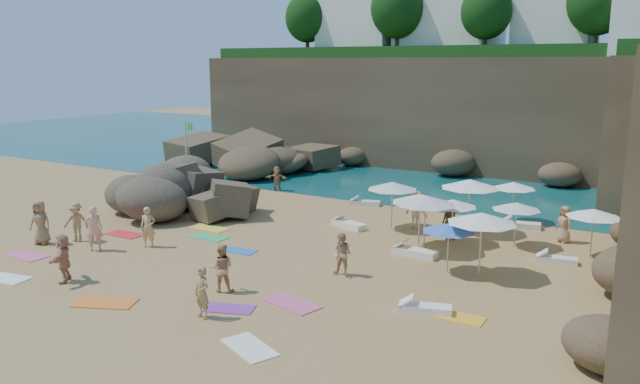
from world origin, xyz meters
The scene contains 48 objects.
ground centered at (0.00, 0.00, 0.00)m, with size 120.00×120.00×0.00m, color tan.
seawater centered at (0.00, 30.00, 0.00)m, with size 120.00×120.00×0.00m, color #0C4751.
cliff_back centered at (2.00, 25.00, 4.00)m, with size 44.00×8.00×8.00m, color brown.
rock_promontory centered at (-11.00, 16.00, 0.00)m, with size 12.00×7.00×2.00m, color brown, non-canonical shape.
clifftop_buildings centered at (2.96, 25.79, 11.24)m, with size 28.48×9.48×7.00m.
clifftop_trees centered at (4.78, 19.52, 11.26)m, with size 35.60×23.82×4.40m.
marina_masts centered at (-16.50, 30.00, 3.00)m, with size 3.10×0.10×6.00m.
rock_outcrop centered at (-6.59, 3.32, 0.00)m, with size 6.91×5.18×2.76m, color brown, non-canonical shape.
flag_pole centered at (-11.17, 8.62, 2.60)m, with size 0.77×0.34×4.07m.
parasol_0 centered at (6.50, 3.65, 2.10)m, with size 2.42×2.42×2.29m.
parasol_1 centered at (9.95, 5.77, 1.76)m, with size 2.03×2.03×1.92m.
parasol_2 centered at (8.77, 9.92, 1.83)m, with size 2.10×2.10×1.99m.
parasol_3 centered at (12.96, 5.73, 1.86)m, with size 2.14×2.14×2.02m.
parasol_4 centered at (7.57, 6.87, 2.29)m, with size 2.64×2.64×2.50m.
parasol_5 centered at (4.28, 5.72, 2.06)m, with size 2.37×2.37×2.24m.
parasol_7 centered at (6.94, 3.14, 2.18)m, with size 2.51×2.51×2.38m.
parasol_8 centered at (7.52, 4.85, 1.79)m, with size 2.06×2.06×1.95m.
parasol_9 centered at (9.83, 1.33, 2.19)m, with size 2.53×2.53×2.39m.
parasol_10 centered at (8.69, 1.12, 1.73)m, with size 1.99×1.99×1.89m.
lounger_0 centered at (0.97, 9.43, 0.13)m, with size 1.64×0.55×0.25m, color silver.
lounger_1 centered at (9.43, 8.98, 0.14)m, with size 1.82×0.61×0.28m, color silver.
lounger_2 centered at (11.94, 4.44, 0.12)m, with size 1.53×0.51×0.24m, color white.
lounger_3 centered at (2.47, 4.85, 0.14)m, with size 1.80×0.60×0.28m, color white.
lounger_4 centered at (6.87, 2.39, 0.14)m, with size 1.85×0.62×0.29m, color white.
lounger_5 centered at (9.44, -2.89, 0.13)m, with size 1.64×0.55×0.25m, color white.
towel_1 centered at (-6.53, -5.79, 0.02)m, with size 1.80×0.90×0.03m, color #EC5C95.
towel_2 centered at (0.26, -7.56, 0.02)m, with size 1.95×0.97×0.03m, color orange.
towel_3 centered at (-2.08, 0.10, 0.02)m, with size 1.78×0.89×0.03m, color #36BD67.
towel_5 centered at (-4.75, -7.87, 0.02)m, with size 1.82×0.91×0.03m, color white.
towel_6 centered at (4.01, -5.84, 0.01)m, with size 1.58×0.79×0.03m, color purple.
towel_7 centered at (-5.64, -1.54, 0.02)m, with size 1.81×0.90×0.03m, color red.
towel_8 centered at (0.39, -0.81, 0.01)m, with size 1.45×0.72×0.03m, color blue.
towel_9 centered at (5.48, -4.44, 0.02)m, with size 1.93×0.97×0.03m, color #E15788.
towel_10 centered at (10.46, -2.73, 0.01)m, with size 1.57×0.79×0.03m, color yellow.
towel_12 centered at (-3.02, 1.29, 0.02)m, with size 1.80×0.90×0.03m, color #FFE743.
towel_13 centered at (6.26, -7.69, 0.02)m, with size 1.79×0.89×0.03m, color white.
person_stand_0 centered at (-3.24, -2.33, 0.86)m, with size 0.63×0.41×1.73m, color tan.
person_stand_1 centered at (2.81, -4.74, 0.84)m, with size 0.81×0.63×1.67m, color tan.
person_stand_2 centered at (5.23, 6.37, 0.90)m, with size 1.16×0.48×1.80m, color #E79F83.
person_stand_3 centered at (7.24, 5.31, 0.86)m, with size 1.01×0.42×1.72m, color #8D5B46.
person_stand_4 centered at (11.61, 7.55, 0.81)m, with size 0.79×0.43×1.61m, color tan.
person_stand_5 centered at (-5.44, 10.17, 0.75)m, with size 1.39×0.40×1.50m, color #A57C52.
person_stand_6 centered at (-4.77, -3.84, 0.95)m, with size 0.69×0.45×1.89m, color #ED9F86.
person_lie_0 centered at (-6.51, -3.38, 0.23)m, with size 1.11×1.71×0.46m, color #A98454.
person_lie_2 centered at (-7.49, -4.41, 0.25)m, with size 0.91×1.87×0.50m, color #937249.
person_lie_3 centered at (-2.60, -6.93, 0.23)m, with size 1.59×1.72×0.46m, color tan.
person_lie_4 centered at (3.79, -6.82, 0.19)m, with size 0.58×1.59×0.38m, color #A38151.
person_lie_5 centered at (5.55, -1.28, 0.30)m, with size 0.77×1.58×0.60m, color tan.
Camera 1 is at (16.15, -20.21, 7.68)m, focal length 35.00 mm.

